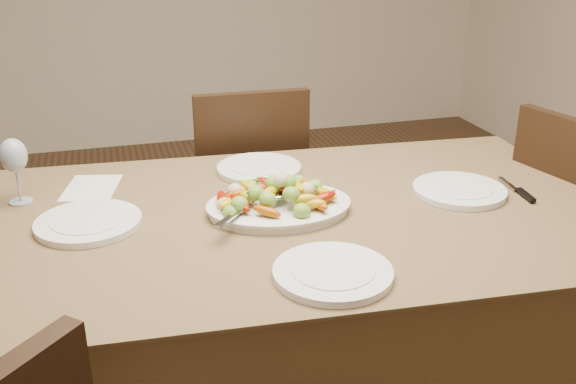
% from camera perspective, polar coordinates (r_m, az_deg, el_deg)
% --- Properties ---
extents(dining_table, '(1.91, 1.18, 0.76)m').
position_cam_1_polar(dining_table, '(1.97, 0.00, -11.91)').
color(dining_table, brown).
rests_on(dining_table, ground).
extents(chair_far, '(0.43, 0.43, 0.95)m').
position_cam_1_polar(chair_far, '(2.63, -3.87, -0.29)').
color(chair_far, black).
rests_on(chair_far, ground).
extents(serving_platter, '(0.41, 0.32, 0.02)m').
position_cam_1_polar(serving_platter, '(1.78, -0.81, -1.46)').
color(serving_platter, white).
rests_on(serving_platter, dining_table).
extents(roasted_vegetables, '(0.34, 0.24, 0.09)m').
position_cam_1_polar(roasted_vegetables, '(1.76, -0.82, 0.23)').
color(roasted_vegetables, maroon).
rests_on(roasted_vegetables, serving_platter).
extents(serving_spoon, '(0.26, 0.22, 0.03)m').
position_cam_1_polar(serving_spoon, '(1.72, -2.70, -1.02)').
color(serving_spoon, '#9EA0A8').
rests_on(serving_spoon, serving_platter).
extents(plate_left, '(0.28, 0.28, 0.02)m').
position_cam_1_polar(plate_left, '(1.78, -17.32, -2.63)').
color(plate_left, white).
rests_on(plate_left, dining_table).
extents(plate_right, '(0.27, 0.27, 0.02)m').
position_cam_1_polar(plate_right, '(1.97, 14.98, 0.12)').
color(plate_right, white).
rests_on(plate_right, dining_table).
extents(plate_far, '(0.27, 0.27, 0.02)m').
position_cam_1_polar(plate_far, '(2.08, -2.58, 2.07)').
color(plate_far, white).
rests_on(plate_far, dining_table).
extents(plate_near, '(0.28, 0.28, 0.02)m').
position_cam_1_polar(plate_near, '(1.47, 4.00, -7.20)').
color(plate_near, white).
rests_on(plate_near, dining_table).
extents(wine_glass, '(0.08, 0.08, 0.20)m').
position_cam_1_polar(wine_glass, '(1.96, -23.04, 1.86)').
color(wine_glass, '#8C99A5').
rests_on(wine_glass, dining_table).
extents(menu_card, '(0.20, 0.24, 0.00)m').
position_cam_1_polar(menu_card, '(2.04, -17.06, 0.36)').
color(menu_card, silver).
rests_on(menu_card, dining_table).
extents(table_knife, '(0.04, 0.20, 0.01)m').
position_cam_1_polar(table_knife, '(2.03, 19.72, 0.10)').
color(table_knife, '#9EA0A8').
rests_on(table_knife, dining_table).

